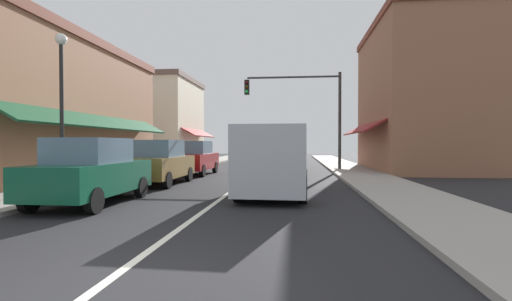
% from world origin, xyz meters
% --- Properties ---
extents(ground_plane, '(80.00, 80.00, 0.00)m').
position_xyz_m(ground_plane, '(0.00, 18.00, 0.00)').
color(ground_plane, black).
extents(sidewalk_left, '(2.60, 56.00, 0.12)m').
position_xyz_m(sidewalk_left, '(-5.50, 18.00, 0.06)').
color(sidewalk_left, gray).
rests_on(sidewalk_left, ground).
extents(sidewalk_right, '(2.60, 56.00, 0.12)m').
position_xyz_m(sidewalk_right, '(5.50, 18.00, 0.06)').
color(sidewalk_right, gray).
rests_on(sidewalk_right, ground).
extents(lane_center_stripe, '(0.14, 52.00, 0.01)m').
position_xyz_m(lane_center_stripe, '(0.00, 18.00, 0.00)').
color(lane_center_stripe, silver).
rests_on(lane_center_stripe, ground).
extents(storefront_left_block, '(6.74, 14.20, 6.45)m').
position_xyz_m(storefront_left_block, '(-9.51, 12.00, 3.23)').
color(storefront_left_block, '#9E6B4C').
rests_on(storefront_left_block, ground).
extents(storefront_right_block, '(6.91, 10.20, 8.87)m').
position_xyz_m(storefront_right_block, '(9.60, 20.00, 4.44)').
color(storefront_right_block, '#8E5B42').
rests_on(storefront_right_block, ground).
extents(storefront_far_left, '(5.40, 8.20, 7.34)m').
position_xyz_m(storefront_far_left, '(-8.84, 28.00, 3.68)').
color(storefront_far_left, beige).
rests_on(storefront_far_left, ground).
extents(parked_car_nearest_left, '(1.85, 4.13, 1.77)m').
position_xyz_m(parked_car_nearest_left, '(-3.23, 5.77, 0.88)').
color(parked_car_nearest_left, '#0F4C33').
rests_on(parked_car_nearest_left, ground).
extents(parked_car_second_left, '(1.79, 4.10, 1.77)m').
position_xyz_m(parked_car_second_left, '(-3.21, 10.65, 0.88)').
color(parked_car_second_left, brown).
rests_on(parked_car_second_left, ground).
extents(parked_car_third_left, '(1.81, 4.11, 1.77)m').
position_xyz_m(parked_car_third_left, '(-3.13, 15.45, 0.88)').
color(parked_car_third_left, maroon).
rests_on(parked_car_third_left, ground).
extents(van_in_lane, '(2.11, 5.23, 2.12)m').
position_xyz_m(van_in_lane, '(1.54, 8.16, 1.15)').
color(van_in_lane, '#B2B7BC').
rests_on(van_in_lane, ground).
extents(traffic_signal_mast_arm, '(5.86, 0.50, 5.95)m').
position_xyz_m(traffic_signal_mast_arm, '(2.80, 19.19, 4.10)').
color(traffic_signal_mast_arm, '#333333').
rests_on(traffic_signal_mast_arm, ground).
extents(street_lamp_left_near, '(0.36, 0.36, 5.08)m').
position_xyz_m(street_lamp_left_near, '(-5.15, 7.39, 3.39)').
color(street_lamp_left_near, black).
rests_on(street_lamp_left_near, ground).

